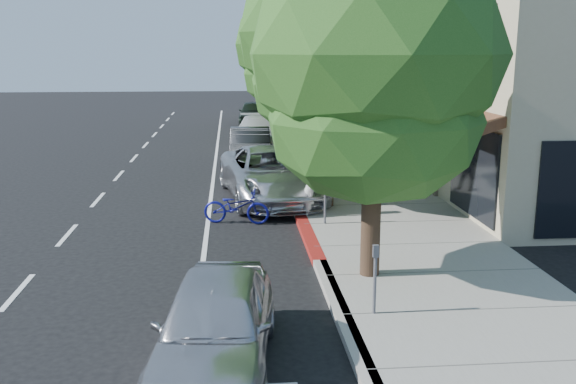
{
  "coord_description": "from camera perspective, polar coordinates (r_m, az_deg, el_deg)",
  "views": [
    {
      "loc": [
        -1.91,
        -14.43,
        4.72
      ],
      "look_at": [
        -0.57,
        0.59,
        1.35
      ],
      "focal_mm": 40.0,
      "sensor_mm": 36.0,
      "label": 1
    }
  ],
  "objects": [
    {
      "name": "street_tree_5",
      "position": [
        42.52,
        -1.36,
        12.3
      ],
      "size": [
        4.58,
        4.58,
        7.32
      ],
      "color": "black",
      "rests_on": "ground"
    },
    {
      "name": "curb",
      "position": [
        22.98,
        -0.24,
        0.95
      ],
      "size": [
        0.3,
        56.0,
        0.15
      ],
      "primitive_type": "cube",
      "color": "#9E998E",
      "rests_on": "ground"
    },
    {
      "name": "dark_suv_far",
      "position": [
        41.42,
        -3.16,
        7.06
      ],
      "size": [
        1.95,
        4.36,
        1.45
      ],
      "primitive_type": "imported",
      "rotation": [
        0.0,
        0.0,
        -0.05
      ],
      "color": "black",
      "rests_on": "ground"
    },
    {
      "name": "sidewalk",
      "position": [
        23.29,
        5.41,
        1.04
      ],
      "size": [
        4.6,
        56.0,
        0.15
      ],
      "primitive_type": "cube",
      "color": "gray",
      "rests_on": "ground"
    },
    {
      "name": "ground",
      "position": [
        15.3,
        2.32,
        -5.38
      ],
      "size": [
        120.0,
        120.0,
        0.0
      ],
      "primitive_type": "plane",
      "color": "black",
      "rests_on": "ground"
    },
    {
      "name": "pedestrian",
      "position": [
        21.06,
        8.68,
        2.6
      ],
      "size": [
        1.18,
        1.18,
        1.92
      ],
      "primitive_type": "imported",
      "rotation": [
        0.0,
        0.0,
        3.92
      ],
      "color": "black",
      "rests_on": "sidewalk"
    },
    {
      "name": "bicycle",
      "position": [
        17.7,
        -4.61,
        -1.3
      ],
      "size": [
        1.92,
        1.01,
        0.96
      ],
      "primitive_type": "imported",
      "rotation": [
        0.0,
        0.0,
        1.35
      ],
      "color": "navy",
      "rests_on": "ground"
    },
    {
      "name": "street_tree_0",
      "position": [
        12.74,
        7.79,
        11.58
      ],
      "size": [
        5.06,
        5.06,
        7.49
      ],
      "color": "black",
      "rests_on": "ground"
    },
    {
      "name": "street_tree_3",
      "position": [
        30.56,
        0.17,
        12.79
      ],
      "size": [
        5.31,
        5.31,
        7.96
      ],
      "color": "black",
      "rests_on": "ground"
    },
    {
      "name": "near_car_a",
      "position": [
        9.79,
        -6.49,
        -11.63
      ],
      "size": [
        2.11,
        4.35,
        1.43
      ],
      "primitive_type": "imported",
      "rotation": [
        0.0,
        0.0,
        -0.1
      ],
      "color": "#B7B7BC",
      "rests_on": "ground"
    },
    {
      "name": "street_tree_4",
      "position": [
        36.54,
        -0.72,
        11.72
      ],
      "size": [
        4.04,
        4.04,
        6.71
      ],
      "color": "black",
      "rests_on": "ground"
    },
    {
      "name": "street_tree_2",
      "position": [
        24.59,
        1.49,
        12.77
      ],
      "size": [
        4.85,
        4.85,
        7.79
      ],
      "color": "black",
      "rests_on": "ground"
    },
    {
      "name": "curb_red_segment",
      "position": [
        16.23,
        1.87,
        -4.04
      ],
      "size": [
        0.32,
        4.0,
        0.15
      ],
      "primitive_type": "cube",
      "color": "maroon",
      "rests_on": "ground"
    },
    {
      "name": "dark_sedan",
      "position": [
        26.54,
        -3.38,
        4.01
      ],
      "size": [
        1.71,
        4.67,
        1.53
      ],
      "primitive_type": "imported",
      "rotation": [
        0.0,
        0.0,
        -0.02
      ],
      "color": "black",
      "rests_on": "ground"
    },
    {
      "name": "white_pickup",
      "position": [
        30.5,
        -2.67,
        5.19
      ],
      "size": [
        2.52,
        5.56,
        1.58
      ],
      "primitive_type": "imported",
      "rotation": [
        0.0,
        0.0,
        -0.06
      ],
      "color": "silver",
      "rests_on": "ground"
    },
    {
      "name": "storefront_building",
      "position": [
        34.43,
        14.65,
        10.18
      ],
      "size": [
        10.0,
        36.0,
        7.0
      ],
      "primitive_type": "cube",
      "color": "#C0B494",
      "rests_on": "ground"
    },
    {
      "name": "silver_suv",
      "position": [
        20.34,
        -1.44,
        1.58
      ],
      "size": [
        3.52,
        6.3,
        1.67
      ],
      "primitive_type": "imported",
      "rotation": [
        0.0,
        0.0,
        0.13
      ],
      "color": "silver",
      "rests_on": "ground"
    },
    {
      "name": "street_tree_1",
      "position": [
        18.64,
        3.66,
        13.57
      ],
      "size": [
        5.32,
        5.32,
        8.26
      ],
      "color": "black",
      "rests_on": "ground"
    },
    {
      "name": "cyclist",
      "position": [
        17.95,
        1.92,
        0.26
      ],
      "size": [
        0.52,
        0.7,
        1.77
      ],
      "primitive_type": "imported",
      "rotation": [
        0.0,
        0.0,
        1.42
      ],
      "color": "silver",
      "rests_on": "ground"
    }
  ]
}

